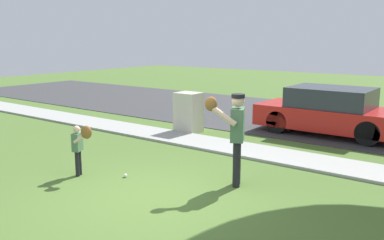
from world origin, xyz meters
The scene contains 8 objects.
ground_plane centered at (0.00, 3.50, 0.00)m, with size 48.00×48.00×0.00m, color #4C6B2D.
sidewalk_strip centered at (0.00, 3.60, 0.03)m, with size 36.00×1.20×0.06m, color #A3A39E.
road_surface centered at (0.00, 8.60, 0.01)m, with size 36.00×6.80×0.02m, color #38383A.
person_adult centered at (0.80, 1.33, 1.07)m, with size 0.62×0.82×1.72m.
person_child centered at (-1.91, -0.02, 0.69)m, with size 0.56×0.33×1.06m.
baseball centered at (-1.16, 0.45, 0.04)m, with size 0.07×0.07×0.07m, color white.
utility_cabinet centered at (-2.63, 4.45, 0.58)m, with size 0.69×0.59×1.16m, color beige.
parked_hatchback_red centered at (0.77, 6.61, 0.66)m, with size 4.00×1.75×1.33m.
Camera 1 is at (4.64, -5.12, 2.70)m, focal length 39.36 mm.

